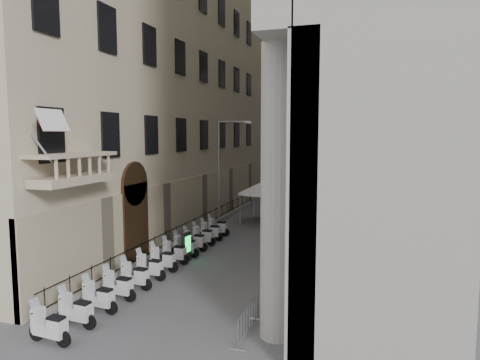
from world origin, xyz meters
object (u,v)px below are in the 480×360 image
object	(u,v)px
scooter_0	(51,344)
info_kiosk	(186,247)
street_lamp	(223,163)
pedestrian_b	(304,199)
security_tent	(262,187)
pedestrian_a	(309,208)

from	to	relation	value
scooter_0	info_kiosk	bearing A→B (deg)	2.50
street_lamp	pedestrian_b	distance (m)	11.69
info_kiosk	pedestrian_b	xyz separation A→B (m)	(3.45, 19.84, -0.01)
info_kiosk	pedestrian_b	distance (m)	20.14
security_tent	street_lamp	bearing A→B (deg)	-143.94
scooter_0	pedestrian_a	world-z (taller)	pedestrian_a
security_tent	info_kiosk	world-z (taller)	security_tent
scooter_0	security_tent	distance (m)	22.22
security_tent	pedestrian_a	world-z (taller)	security_tent
security_tent	pedestrian_b	distance (m)	8.44
pedestrian_a	street_lamp	bearing A→B (deg)	40.46
scooter_0	pedestrian_a	distance (m)	25.07
info_kiosk	pedestrian_a	distance (m)	15.23
street_lamp	security_tent	bearing A→B (deg)	27.55
security_tent	street_lamp	size ratio (longest dim) A/B	0.51
street_lamp	scooter_0	bearing A→B (deg)	-95.72
info_kiosk	pedestrian_b	size ratio (longest dim) A/B	1.01
street_lamp	pedestrian_b	xyz separation A→B (m)	(4.85, 9.86, -3.99)
scooter_0	street_lamp	xyz separation A→B (m)	(-0.98, 20.02, 4.80)
street_lamp	pedestrian_a	world-z (taller)	street_lamp
street_lamp	pedestrian_b	bearing A→B (deg)	55.29
street_lamp	pedestrian_a	distance (m)	8.56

